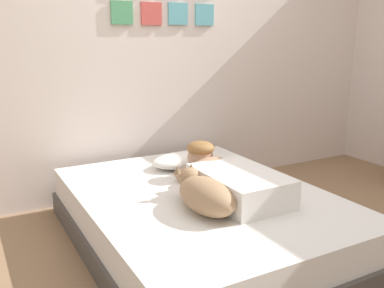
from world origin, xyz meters
The scene contains 8 objects.
ground_plane centered at (0.00, 0.00, 0.00)m, with size 13.30×13.30×0.00m, color #8C6B4C.
back_wall centered at (0.00, 1.45, 1.25)m, with size 4.65×0.12×2.50m.
bed centered at (-0.28, 0.28, 0.18)m, with size 1.54×2.05×0.36m.
pillow centered at (-0.11, 0.84, 0.41)m, with size 0.52×0.32×0.11m, color white.
person_lying centered at (-0.13, 0.20, 0.46)m, with size 0.43×0.92×0.27m.
dog centered at (-0.41, 0.02, 0.46)m, with size 0.26×0.57×0.21m.
coffee_cup centered at (-0.03, 0.76, 0.40)m, with size 0.12×0.09×0.07m.
cell_phone centered at (-0.08, 0.06, 0.36)m, with size 0.07×0.14×0.01m, color black.
Camera 1 is at (-1.61, -2.02, 1.36)m, focal length 39.99 mm.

